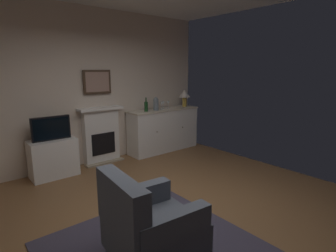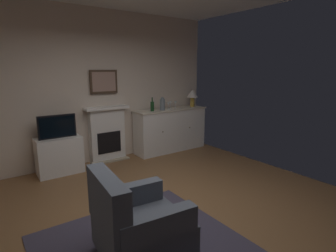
% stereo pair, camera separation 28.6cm
% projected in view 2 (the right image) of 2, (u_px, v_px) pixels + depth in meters
% --- Properties ---
extents(ground_plane, '(5.20, 5.27, 0.10)m').
position_uv_depth(ground_plane, '(174.00, 219.00, 3.41)').
color(ground_plane, brown).
rests_on(ground_plane, ground).
extents(wall_rear, '(5.20, 0.06, 2.93)m').
position_uv_depth(wall_rear, '(94.00, 88.00, 5.17)').
color(wall_rear, beige).
rests_on(wall_rear, ground_plane).
extents(area_rug, '(1.99, 1.99, 0.02)m').
position_uv_depth(area_rug, '(146.00, 251.00, 2.71)').
color(area_rug, '#383342').
rests_on(area_rug, ground_plane).
extents(fireplace_unit, '(0.87, 0.30, 1.10)m').
position_uv_depth(fireplace_unit, '(107.00, 134.00, 5.35)').
color(fireplace_unit, white).
rests_on(fireplace_unit, ground_plane).
extents(framed_picture, '(0.55, 0.04, 0.45)m').
position_uv_depth(framed_picture, '(104.00, 82.00, 5.18)').
color(framed_picture, '#473323').
extents(sideboard_cabinet, '(1.70, 0.49, 0.95)m').
position_uv_depth(sideboard_cabinet, '(170.00, 130.00, 6.04)').
color(sideboard_cabinet, white).
rests_on(sideboard_cabinet, ground_plane).
extents(table_lamp, '(0.26, 0.26, 0.40)m').
position_uv_depth(table_lamp, '(192.00, 95.00, 6.24)').
color(table_lamp, '#B79338').
rests_on(table_lamp, sideboard_cabinet).
extents(wine_bottle, '(0.08, 0.08, 0.29)m').
position_uv_depth(wine_bottle, '(152.00, 106.00, 5.60)').
color(wine_bottle, '#193F1E').
rests_on(wine_bottle, sideboard_cabinet).
extents(wine_glass_left, '(0.07, 0.07, 0.16)m').
position_uv_depth(wine_glass_left, '(168.00, 104.00, 5.84)').
color(wine_glass_left, silver).
rests_on(wine_glass_left, sideboard_cabinet).
extents(wine_glass_center, '(0.07, 0.07, 0.16)m').
position_uv_depth(wine_glass_center, '(170.00, 103.00, 5.96)').
color(wine_glass_center, silver).
rests_on(wine_glass_center, sideboard_cabinet).
extents(wine_glass_right, '(0.07, 0.07, 0.16)m').
position_uv_depth(wine_glass_right, '(175.00, 103.00, 5.99)').
color(wine_glass_right, silver).
rests_on(wine_glass_right, sideboard_cabinet).
extents(vase_decorative, '(0.11, 0.11, 0.28)m').
position_uv_depth(vase_decorative, '(162.00, 104.00, 5.73)').
color(vase_decorative, slate).
rests_on(vase_decorative, sideboard_cabinet).
extents(tv_cabinet, '(0.75, 0.42, 0.65)m').
position_uv_depth(tv_cabinet, '(59.00, 155.00, 4.72)').
color(tv_cabinet, white).
rests_on(tv_cabinet, ground_plane).
extents(tv_set, '(0.62, 0.07, 0.40)m').
position_uv_depth(tv_set, '(57.00, 127.00, 4.59)').
color(tv_set, black).
rests_on(tv_set, tv_cabinet).
extents(armchair, '(0.88, 0.84, 0.92)m').
position_uv_depth(armchair, '(136.00, 225.00, 2.53)').
color(armchair, '#474C56').
rests_on(armchair, ground_plane).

